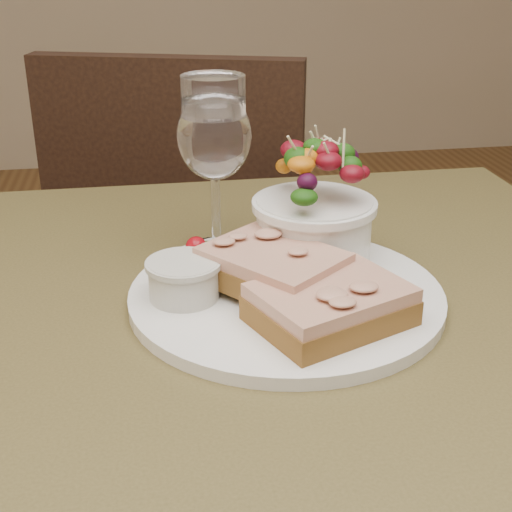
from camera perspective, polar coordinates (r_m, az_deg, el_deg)
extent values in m
cube|color=#433C1C|center=(0.65, 0.67, -6.75)|extent=(0.80, 0.80, 0.04)
cylinder|color=black|center=(1.22, 14.01, -12.19)|extent=(0.05, 0.05, 0.71)
cube|color=black|center=(1.41, -4.44, -1.48)|extent=(0.53, 0.53, 0.04)
cube|color=black|center=(1.16, -6.78, 4.51)|extent=(0.41, 0.16, 0.45)
cube|color=black|center=(1.52, -4.17, -9.11)|extent=(0.45, 0.45, 0.45)
cylinder|color=white|center=(0.67, 2.42, -3.15)|extent=(0.29, 0.29, 0.01)
cube|color=#4E3014|center=(0.61, 5.96, -4.36)|extent=(0.15, 0.13, 0.02)
cube|color=beige|center=(0.60, 6.02, -2.95)|extent=(0.15, 0.13, 0.01)
cube|color=#4E3014|center=(0.65, 1.37, -1.37)|extent=(0.15, 0.15, 0.02)
cube|color=beige|center=(0.65, 1.38, -0.05)|extent=(0.14, 0.15, 0.01)
cylinder|color=beige|center=(0.65, -5.79, -1.87)|extent=(0.06, 0.06, 0.04)
cylinder|color=brown|center=(0.64, -5.85, -0.66)|extent=(0.06, 0.06, 0.01)
cylinder|color=white|center=(0.72, 4.62, 2.24)|extent=(0.12, 0.12, 0.06)
ellipsoid|color=black|center=(0.70, 4.78, 6.47)|extent=(0.10, 0.10, 0.06)
ellipsoid|color=black|center=(0.74, -3.71, 0.75)|extent=(0.04, 0.04, 0.01)
sphere|color=maroon|center=(0.73, -4.81, 0.73)|extent=(0.02, 0.02, 0.02)
cylinder|color=white|center=(0.77, -3.14, 0.43)|extent=(0.07, 0.07, 0.00)
cylinder|color=white|center=(0.75, -3.22, 3.70)|extent=(0.01, 0.01, 0.09)
ellipsoid|color=white|center=(0.73, -3.37, 9.59)|extent=(0.08, 0.08, 0.09)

